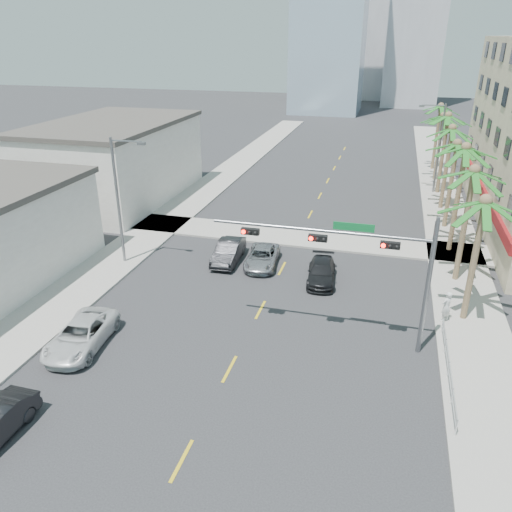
{
  "coord_description": "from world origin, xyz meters",
  "views": [
    {
      "loc": [
        6.56,
        -15.17,
        15.11
      ],
      "look_at": [
        -0.28,
        10.02,
        3.5
      ],
      "focal_mm": 35.0,
      "sensor_mm": 36.0,
      "label": 1
    }
  ],
  "objects_px": {
    "car_lane_left": "(228,252)",
    "car_parked_far": "(81,335)",
    "car_lane_center": "(262,257)",
    "car_lane_right": "(322,272)",
    "traffic_signal_mast": "(363,257)",
    "pedestrian": "(446,306)"
  },
  "relations": [
    {
      "from": "car_parked_far",
      "to": "car_lane_center",
      "type": "relative_size",
      "value": 1.12
    },
    {
      "from": "car_lane_center",
      "to": "car_lane_right",
      "type": "xyz_separation_m",
      "value": [
        4.44,
        -1.34,
        0.01
      ]
    },
    {
      "from": "car_parked_far",
      "to": "car_lane_left",
      "type": "xyz_separation_m",
      "value": [
        4.07,
        12.4,
        0.04
      ]
    },
    {
      "from": "car_lane_left",
      "to": "pedestrian",
      "type": "relative_size",
      "value": 2.49
    },
    {
      "from": "car_parked_far",
      "to": "car_lane_right",
      "type": "xyz_separation_m",
      "value": [
        11.04,
        11.0,
        -0.07
      ]
    },
    {
      "from": "car_lane_right",
      "to": "pedestrian",
      "type": "height_order",
      "value": "pedestrian"
    },
    {
      "from": "car_lane_center",
      "to": "car_lane_right",
      "type": "relative_size",
      "value": 1.03
    },
    {
      "from": "car_parked_far",
      "to": "car_lane_center",
      "type": "xyz_separation_m",
      "value": [
        6.6,
        12.34,
        -0.08
      ]
    },
    {
      "from": "traffic_signal_mast",
      "to": "car_parked_far",
      "type": "xyz_separation_m",
      "value": [
        -13.88,
        -4.14,
        -4.34
      ]
    },
    {
      "from": "traffic_signal_mast",
      "to": "car_lane_right",
      "type": "height_order",
      "value": "traffic_signal_mast"
    },
    {
      "from": "car_lane_left",
      "to": "car_lane_right",
      "type": "bearing_deg",
      "value": -14.12
    },
    {
      "from": "car_lane_left",
      "to": "car_lane_center",
      "type": "xyz_separation_m",
      "value": [
        2.53,
        -0.06,
        -0.12
      ]
    },
    {
      "from": "traffic_signal_mast",
      "to": "car_lane_left",
      "type": "distance_m",
      "value": 13.54
    },
    {
      "from": "car_parked_far",
      "to": "car_lane_center",
      "type": "bearing_deg",
      "value": 56.54
    },
    {
      "from": "car_parked_far",
      "to": "car_lane_left",
      "type": "distance_m",
      "value": 13.05
    },
    {
      "from": "traffic_signal_mast",
      "to": "car_parked_far",
      "type": "distance_m",
      "value": 15.12
    },
    {
      "from": "car_parked_far",
      "to": "pedestrian",
      "type": "relative_size",
      "value": 2.81
    },
    {
      "from": "traffic_signal_mast",
      "to": "car_lane_left",
      "type": "height_order",
      "value": "traffic_signal_mast"
    },
    {
      "from": "car_lane_left",
      "to": "car_parked_far",
      "type": "bearing_deg",
      "value": -110.93
    },
    {
      "from": "car_lane_center",
      "to": "car_lane_right",
      "type": "height_order",
      "value": "car_lane_right"
    },
    {
      "from": "car_lane_center",
      "to": "car_lane_left",
      "type": "bearing_deg",
      "value": 173.77
    },
    {
      "from": "car_parked_far",
      "to": "pedestrian",
      "type": "xyz_separation_m",
      "value": [
        18.61,
        7.52,
        0.35
      ]
    }
  ]
}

